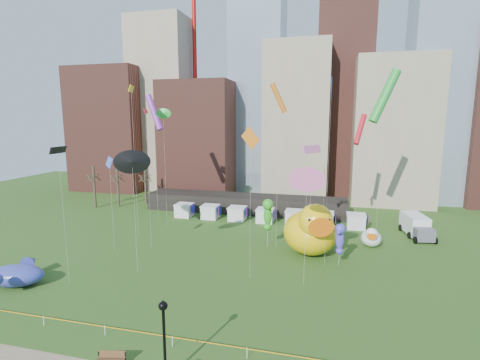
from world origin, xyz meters
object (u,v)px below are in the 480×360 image
(box_truck, at_px, (416,226))
(whale_inflatable, at_px, (17,274))
(small_duck, at_px, (371,237))
(big_duck, at_px, (311,230))
(lamppost, at_px, (164,332))
(seahorse_green, at_px, (268,212))
(park_bench, at_px, (111,358))
(seahorse_purple, at_px, (340,237))

(box_truck, bearing_deg, whale_inflatable, -157.07)
(small_duck, xyz_separation_m, box_truck, (7.12, 6.67, 0.28))
(big_duck, height_order, lamppost, big_duck)
(whale_inflatable, relative_size, lamppost, 1.29)
(small_duck, xyz_separation_m, seahorse_green, (-14.05, -3.54, 3.64))
(whale_inflatable, xyz_separation_m, park_bench, (17.33, -8.96, -0.64))
(big_duck, height_order, whale_inflatable, big_duck)
(big_duck, distance_m, park_bench, 28.71)
(whale_inflatable, relative_size, box_truck, 0.99)
(small_duck, relative_size, whale_inflatable, 0.51)
(big_duck, xyz_separation_m, box_truck, (15.18, 11.73, -1.73))
(big_duck, distance_m, seahorse_purple, 4.66)
(park_bench, xyz_separation_m, lamppost, (4.47, -0.45, 3.06))
(big_duck, distance_m, whale_inflatable, 34.45)
(small_duck, relative_size, box_truck, 0.50)
(small_duck, bearing_deg, big_duck, -143.77)
(seahorse_green, height_order, park_bench, seahorse_green)
(park_bench, bearing_deg, small_duck, 43.04)
(park_bench, relative_size, lamppost, 0.35)
(big_duck, xyz_separation_m, small_duck, (8.06, 5.06, -2.01))
(small_duck, xyz_separation_m, lamppost, (-16.36, -31.07, 2.29))
(big_duck, bearing_deg, seahorse_green, 148.06)
(seahorse_green, distance_m, seahorse_purple, 10.64)
(big_duck, bearing_deg, whale_inflatable, -168.88)
(small_duck, distance_m, seahorse_green, 14.94)
(small_duck, bearing_deg, park_bench, -120.10)
(whale_inflatable, bearing_deg, lamppost, -38.80)
(seahorse_purple, bearing_deg, big_duck, 152.65)
(seahorse_green, height_order, lamppost, seahorse_green)
(park_bench, bearing_deg, seahorse_purple, 41.38)
(box_truck, bearing_deg, lamppost, -130.99)
(big_duck, height_order, seahorse_green, big_duck)
(small_duck, relative_size, park_bench, 1.84)
(seahorse_purple, relative_size, whale_inflatable, 0.69)
(whale_inflatable, bearing_deg, box_truck, 16.57)
(big_duck, relative_size, park_bench, 4.92)
(seahorse_green, bearing_deg, seahorse_purple, -35.00)
(small_duck, height_order, seahorse_purple, seahorse_purple)
(seahorse_purple, height_order, lamppost, lamppost)
(seahorse_green, distance_m, whale_inflatable, 30.40)
(seahorse_purple, relative_size, park_bench, 2.52)
(park_bench, bearing_deg, box_truck, 40.42)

